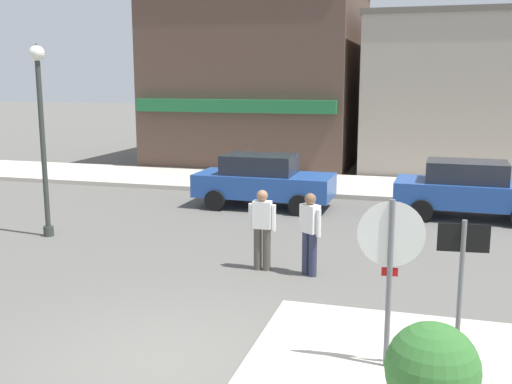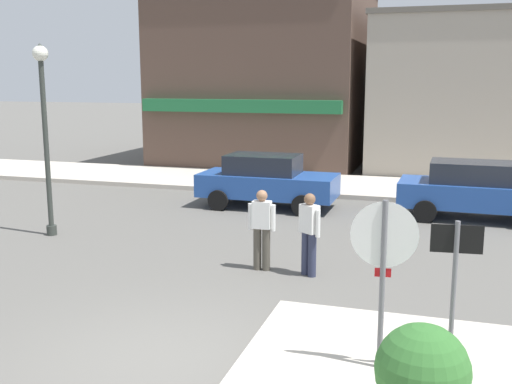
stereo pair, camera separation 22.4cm
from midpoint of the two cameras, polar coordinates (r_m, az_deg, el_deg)
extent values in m
plane|color=#5B5954|center=(8.44, -8.62, -15.61)|extent=(160.00, 160.00, 0.00)
cube|color=beige|center=(21.10, 7.62, 0.63)|extent=(80.00, 4.00, 0.15)
cylinder|color=slate|center=(7.65, 12.74, -9.24)|extent=(0.07, 0.07, 2.30)
cylinder|color=red|center=(7.46, 12.98, -3.97)|extent=(0.76, 0.09, 0.76)
cylinder|color=white|center=(7.44, 12.97, -4.00)|extent=(0.82, 0.09, 0.82)
cube|color=red|center=(7.58, 12.83, -7.49)|extent=(0.20, 0.03, 0.11)
cylinder|color=slate|center=(7.69, 19.02, -10.26)|extent=(0.06, 0.06, 2.10)
cube|color=black|center=(7.45, 19.41, -4.25)|extent=(0.60, 0.07, 0.34)
cube|color=white|center=(7.46, 19.41, -4.23)|extent=(0.54, 0.06, 0.29)
cube|color=black|center=(7.46, 19.40, -4.22)|extent=(0.34, 0.04, 0.08)
sphere|color=#336B2D|center=(6.78, 16.51, -16.00)|extent=(1.00, 1.00, 1.00)
cylinder|color=#333833|center=(15.00, -18.93, 3.90)|extent=(0.12, 0.12, 4.20)
cylinder|color=#333833|center=(15.34, -18.48, -3.46)|extent=(0.24, 0.24, 0.24)
sphere|color=white|center=(14.92, -19.45, 12.34)|extent=(0.36, 0.36, 0.36)
cone|color=#333833|center=(14.93, -19.49, 12.89)|extent=(0.32, 0.32, 0.18)
cube|color=#234C9E|center=(17.58, 1.52, 0.68)|extent=(4.02, 1.74, 0.66)
cube|color=#1E232D|center=(17.52, 1.06, 2.67)|extent=(2.09, 1.41, 0.56)
cylinder|color=black|center=(18.17, 6.02, -0.24)|extent=(0.60, 0.19, 0.60)
cylinder|color=black|center=(16.54, 4.83, -1.30)|extent=(0.60, 0.19, 0.60)
cylinder|color=black|center=(18.81, -1.40, 0.19)|extent=(0.60, 0.19, 0.60)
cylinder|color=black|center=(17.24, -3.23, -0.79)|extent=(0.60, 0.19, 0.60)
cube|color=#234C9E|center=(17.15, 20.52, -0.25)|extent=(4.06, 1.84, 0.66)
cube|color=#1E232D|center=(17.05, 20.15, 1.79)|extent=(2.13, 1.46, 0.56)
cylinder|color=black|center=(18.06, 16.46, -0.68)|extent=(0.61, 0.20, 0.60)
cylinder|color=black|center=(16.40, 16.17, -1.79)|extent=(0.61, 0.20, 0.60)
cylinder|color=#2D334C|center=(11.65, 5.30, -5.80)|extent=(0.16, 0.16, 0.85)
cylinder|color=#2D334C|center=(11.53, 5.92, -6.00)|extent=(0.16, 0.16, 0.85)
cube|color=white|center=(11.41, 5.67, -2.55)|extent=(0.42, 0.38, 0.54)
sphere|color=brown|center=(11.33, 5.70, -0.68)|extent=(0.22, 0.22, 0.22)
cylinder|color=white|center=(11.58, 4.87, -2.59)|extent=(0.12, 0.12, 0.52)
cylinder|color=white|center=(11.26, 6.48, -3.00)|extent=(0.12, 0.12, 0.52)
cylinder|color=#4C473D|center=(11.85, 1.52, -5.48)|extent=(0.16, 0.16, 0.85)
cylinder|color=#4C473D|center=(11.89, 0.67, -5.42)|extent=(0.16, 0.16, 0.85)
cube|color=white|center=(11.69, 1.11, -2.18)|extent=(0.37, 0.23, 0.54)
sphere|color=#9E7051|center=(11.61, 1.12, -0.35)|extent=(0.22, 0.22, 0.22)
cylinder|color=white|center=(11.65, 2.21, -2.48)|extent=(0.09, 0.09, 0.52)
cylinder|color=white|center=(11.76, 0.02, -2.35)|extent=(0.09, 0.09, 0.52)
cube|color=brown|center=(28.00, 1.63, 10.99)|extent=(8.56, 8.95, 7.76)
cube|color=#1E6638|center=(23.59, -1.40, 8.19)|extent=(8.14, 0.40, 0.50)
cube|color=#9E9384|center=(26.13, 19.95, 8.52)|extent=(7.65, 6.90, 6.05)
cube|color=#5E584F|center=(26.24, 20.40, 15.35)|extent=(7.80, 7.04, 0.20)
camera|label=1|loc=(0.11, -89.46, 0.10)|focal=42.00mm
camera|label=2|loc=(0.11, 90.54, -0.10)|focal=42.00mm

